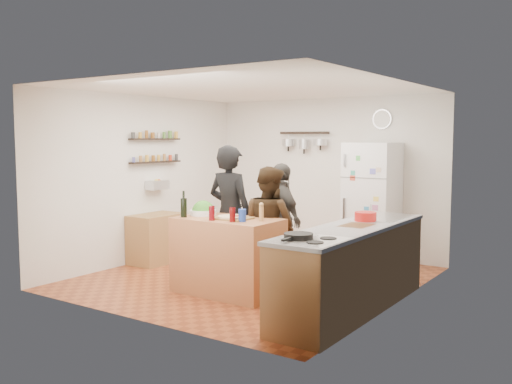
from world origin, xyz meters
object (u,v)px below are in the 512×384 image
Objects in this scene: pepper_mill at (261,214)px; person_center at (269,227)px; wine_bottle at (184,208)px; wall_clock at (382,119)px; salad_bowl at (203,213)px; fridge at (372,204)px; side_table at (156,238)px; skillet at (298,236)px; person_back at (281,220)px; red_bowl at (365,217)px; salt_canister at (242,215)px; person_left at (230,214)px; counter_run at (352,269)px; prep_island at (228,256)px.

pepper_mill is 0.11× the size of person_center.
wine_bottle is 3.50m from wall_clock.
fridge is at bearing 64.04° from salad_bowl.
wall_clock reaches higher than wine_bottle.
fridge reaches higher than side_table.
pepper_mill is 1.28m from skillet.
person_back is 6.18× the size of red_bowl.
red_bowl is at bearing 33.60° from salt_canister.
pepper_mill is 2.54m from side_table.
person_back reaches higher than pepper_mill.
wine_bottle is 0.84× the size of skillet.
side_table is (-2.21, 0.87, -0.62)m from salt_canister.
person_left reaches higher than salt_canister.
person_center reaches higher than wine_bottle.
skillet is at bearing -40.27° from pepper_mill.
skillet is at bearing -78.79° from fridge.
person_left is 1.17× the size of person_center.
person_left reaches higher than counter_run.
red_bowl is 0.83× the size of wall_clock.
skillet is (1.16, -1.28, 0.19)m from person_center.
side_table is at bearing 158.59° from salt_canister.
salt_canister is 0.09× the size of person_center.
side_table is (-2.36, 0.70, -0.63)m from pepper_mill.
skillet is at bearing 146.06° from person_center.
wine_bottle is 1.62× the size of salt_canister.
wall_clock is (0.48, 2.95, 1.17)m from salt_canister.
pepper_mill is (0.95, 0.27, -0.03)m from wine_bottle.
person_back reaches higher than person_center.
skillet is (1.43, -0.78, 0.49)m from prep_island.
salt_canister is 3.21m from wall_clock.
red_bowl reaches higher than side_table.
fridge is at bearing 108.06° from counter_run.
salad_bowl reaches higher than side_table.
salad_bowl is 1.11× the size of wall_clock.
person_left reaches higher than side_table.
side_table is at bearing 158.65° from prep_island.
salt_canister is 0.48× the size of wall_clock.
salt_canister is at bearing 137.23° from person_left.
person_back is (-0.20, 1.17, -0.21)m from salt_canister.
skillet reaches higher than prep_island.
prep_island is 0.69× the size of fridge.
wine_bottle is 0.13× the size of fridge.
counter_run is (1.53, 0.20, -0.01)m from prep_island.
counter_run is (1.26, -0.29, -0.31)m from person_center.
wall_clock is at bearing -114.12° from person_left.
person_center is 2.23m from side_table.
pepper_mill is 0.11× the size of person_back.
wine_bottle reaches higher than red_bowl.
salad_bowl reaches higher than prep_island.
salad_bowl is 1.99m from red_bowl.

